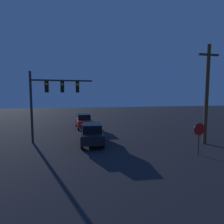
{
  "coord_description": "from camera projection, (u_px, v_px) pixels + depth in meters",
  "views": [
    {
      "loc": [
        -3.0,
        3.45,
        3.75
      ],
      "look_at": [
        0.0,
        17.57,
        2.4
      ],
      "focal_mm": 28.0,
      "sensor_mm": 36.0,
      "label": 1
    }
  ],
  "objects": [
    {
      "name": "traffic_signal_mast",
      "position": [
        50.0,
        94.0,
        13.92
      ],
      "size": [
        4.88,
        0.3,
        5.65
      ],
      "color": "#2D2D2D",
      "rests_on": "ground_plane"
    },
    {
      "name": "car_far",
      "position": [
        84.0,
        121.0,
        20.44
      ],
      "size": [
        1.93,
        4.41,
        1.6
      ],
      "rotation": [
        0.0,
        0.0,
        3.21
      ],
      "color": "#B21E1E",
      "rests_on": "ground_plane"
    },
    {
      "name": "utility_pole",
      "position": [
        207.0,
        93.0,
        13.34
      ],
      "size": [
        1.7,
        0.28,
        7.57
      ],
      "color": "#4C3823",
      "rests_on": "ground_plane"
    },
    {
      "name": "car_near",
      "position": [
        92.0,
        133.0,
        13.67
      ],
      "size": [
        1.92,
        4.4,
        1.6
      ],
      "rotation": [
        0.0,
        0.0,
        -0.07
      ],
      "color": "black",
      "rests_on": "ground_plane"
    },
    {
      "name": "stop_sign",
      "position": [
        199.0,
        133.0,
        11.0
      ],
      "size": [
        0.79,
        0.07,
        2.04
      ],
      "color": "#2D2D2D",
      "rests_on": "ground_plane"
    }
  ]
}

